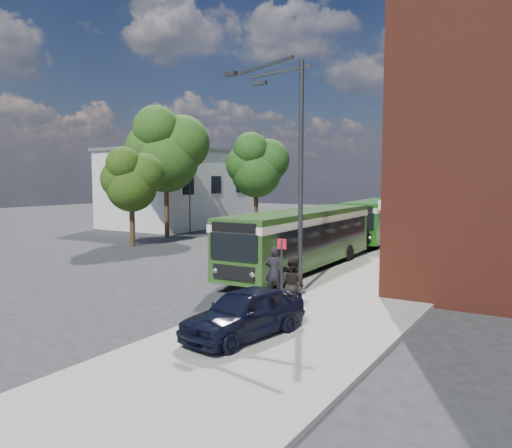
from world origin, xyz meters
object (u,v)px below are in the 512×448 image
Objects in this scene: parked_car at (244,312)px; bus_rear at (375,217)px; street_lamp at (292,173)px; bus_front at (302,234)px.

bus_rear is at bearing 109.56° from parked_car.
street_lamp is 0.72× the size of bus_front.
parked_car is (3.90, -23.05, -0.99)m from bus_rear.
bus_front and bus_rear have the same top height.
bus_front is 1.19× the size of bus_rear.
street_lamp reaches higher than bus_front.
bus_front is (-1.98, 4.88, -2.96)m from street_lamp.
bus_rear is at bearing 98.08° from street_lamp.
bus_rear reaches higher than parked_car.
street_lamp is 2.23× the size of parked_car.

